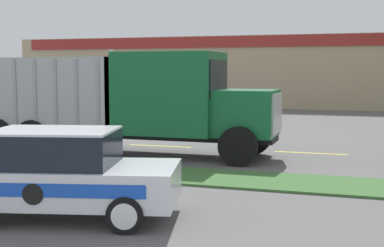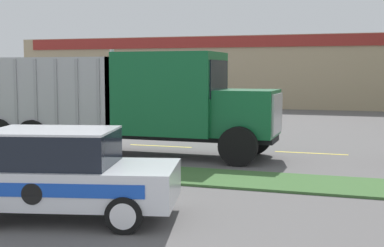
% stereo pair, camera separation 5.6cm
% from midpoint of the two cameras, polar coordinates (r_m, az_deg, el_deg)
% --- Properties ---
extents(grass_verge, '(120.00, 2.10, 0.06)m').
position_cam_midpoint_polar(grass_verge, '(13.57, 4.96, -5.94)').
color(grass_verge, '#3D6633').
rests_on(grass_verge, ground_plane).
extents(centre_line_3, '(2.40, 0.14, 0.01)m').
position_cam_midpoint_polar(centre_line_3, '(22.07, -16.70, -1.70)').
color(centre_line_3, yellow).
rests_on(centre_line_3, ground_plane).
extents(centre_line_4, '(2.40, 0.14, 0.01)m').
position_cam_midpoint_polar(centre_line_4, '(19.54, -3.53, -2.41)').
color(centre_line_4, yellow).
rests_on(centre_line_4, ground_plane).
extents(centre_line_5, '(2.40, 0.14, 0.01)m').
position_cam_midpoint_polar(centre_line_5, '(18.29, 12.45, -3.09)').
color(centre_line_5, yellow).
rests_on(centre_line_5, ground_plane).
extents(dump_truck_far_right, '(11.09, 2.59, 3.41)m').
position_cam_midpoint_polar(dump_truck_far_right, '(17.56, -5.78, 2.17)').
color(dump_truck_far_right, black).
rests_on(dump_truck_far_right, ground_plane).
extents(rally_car, '(4.43, 2.77, 1.70)m').
position_cam_midpoint_polar(rally_car, '(10.32, -13.72, -5.13)').
color(rally_car, silver).
rests_on(rally_car, ground_plane).
extents(store_building_backdrop, '(38.38, 12.10, 5.23)m').
position_cam_midpoint_polar(store_building_backdrop, '(44.38, 7.98, 5.50)').
color(store_building_backdrop, tan).
rests_on(store_building_backdrop, ground_plane).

